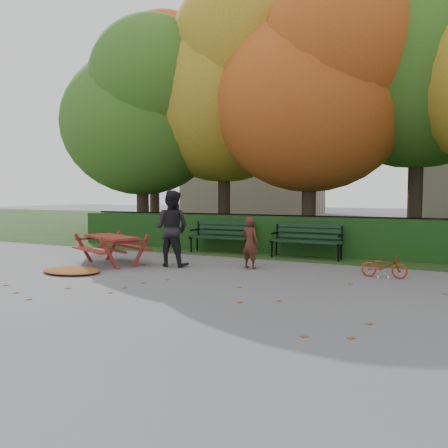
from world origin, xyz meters
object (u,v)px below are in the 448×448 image
at_px(adult, 172,228).
at_px(tree_d, 433,46).
at_px(bicycle, 384,266).
at_px(bench_left, 223,234).
at_px(tree_c, 319,87).
at_px(tree_a, 145,112).
at_px(picnic_table, 111,242).
at_px(bench_right, 307,238).
at_px(tree_b, 230,85).
at_px(child, 250,243).
at_px(tree_f, 157,102).

bearing_deg(adult, tree_d, -135.08).
bearing_deg(bicycle, bench_left, 66.26).
relative_size(tree_c, bench_left, 4.44).
bearing_deg(tree_a, tree_c, 3.65).
bearing_deg(picnic_table, bench_right, 60.91).
xyz_separation_m(tree_b, tree_c, (3.28, -0.78, -0.58)).
height_order(tree_d, bench_right, tree_d).
relative_size(tree_b, bench_right, 4.88).
bearing_deg(bicycle, tree_d, -8.04).
bearing_deg(tree_b, child, -61.30).
relative_size(tree_b, tree_f, 0.96).
bearing_deg(bench_left, picnic_table, -117.03).
height_order(picnic_table, bicycle, picnic_table).
height_order(tree_c, child, tree_c).
xyz_separation_m(tree_a, tree_f, (-1.94, 3.66, 1.17)).
bearing_deg(child, bench_right, -95.74).
distance_m(tree_a, adult, 6.85).
xyz_separation_m(picnic_table, bicycle, (5.93, 1.00, -0.29)).
bearing_deg(bicycle, tree_c, 28.53).
bearing_deg(picnic_table, tree_c, 79.03).
bearing_deg(bench_right, tree_a, 163.39).
bearing_deg(tree_d, tree_b, -175.62).
xyz_separation_m(tree_d, bicycle, (-0.74, -5.45, -5.75)).
bearing_deg(tree_f, bench_right, -33.92).
height_order(bench_left, bicycle, bench_left).
xyz_separation_m(child, bicycle, (2.79, 0.14, -0.35)).
bearing_deg(bench_right, picnic_table, -143.09).
relative_size(bench_left, picnic_table, 0.93).
relative_size(tree_a, bench_right, 4.16).
height_order(tree_c, adult, tree_c).
height_order(tree_d, child, tree_d).
bearing_deg(tree_c, child, -96.35).
bearing_deg(bench_left, tree_c, 46.64).
height_order(tree_a, bench_left, tree_a).
bearing_deg(adult, tree_c, -119.00).
relative_size(tree_d, picnic_table, 4.93).
relative_size(tree_c, adult, 4.63).
height_order(tree_f, adult, tree_f).
relative_size(tree_c, bicycle, 9.26).
relative_size(tree_f, picnic_table, 4.72).
bearing_deg(tree_f, tree_d, -10.33).
xyz_separation_m(bench_right, picnic_table, (-3.89, -2.92, 0.00)).
bearing_deg(adult, tree_b, -83.23).
distance_m(tree_b, bicycle, 9.09).
relative_size(tree_d, tree_f, 1.04).
bearing_deg(tree_d, bench_left, -145.74).
relative_size(tree_a, bicycle, 8.66).
height_order(tree_b, child, tree_b).
bearing_deg(child, tree_d, -108.08).
bearing_deg(tree_f, bench_left, -43.51).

